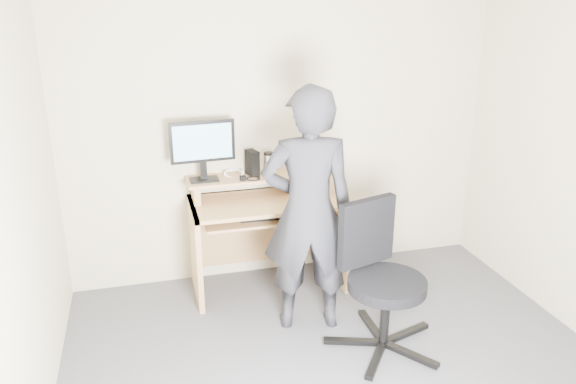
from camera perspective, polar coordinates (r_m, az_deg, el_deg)
name	(u,v)px	position (r m, az deg, el deg)	size (l,w,h in m)	color
back_wall	(283,127)	(4.55, -0.55, 6.59)	(3.50, 0.02, 2.50)	#C2B59A
desk	(266,220)	(4.52, -2.28, -2.89)	(1.20, 0.60, 0.91)	tan
monitor	(203,145)	(4.29, -8.68, 4.71)	(0.49, 0.14, 0.47)	black
external_drive	(252,163)	(4.43, -3.64, 2.97)	(0.07, 0.13, 0.20)	black
travel_mug	(269,165)	(4.44, -1.98, 2.79)	(0.07, 0.07, 0.16)	silver
smartphone	(305,172)	(4.51, 1.74, 2.04)	(0.07, 0.13, 0.01)	black
charger	(243,178)	(4.33, -4.60, 1.40)	(0.04, 0.04, 0.04)	black
headphones	(234,173)	(4.48, -5.55, 1.89)	(0.16, 0.16, 0.02)	silver
keyboard	(269,214)	(4.32, -1.93, -2.29)	(0.46, 0.18, 0.03)	black
mouse	(321,197)	(4.38, 3.41, -0.55)	(0.10, 0.06, 0.04)	black
office_chair	(380,273)	(3.78, 9.28, -8.11)	(0.78, 0.75, 0.98)	black
person	(308,212)	(3.82, 2.04, -2.00)	(0.63, 0.42, 1.74)	black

